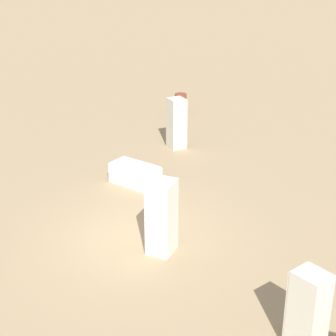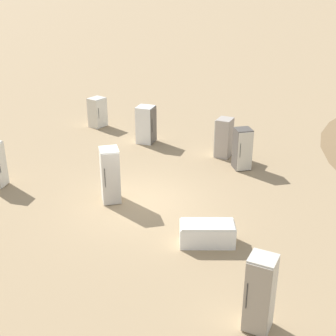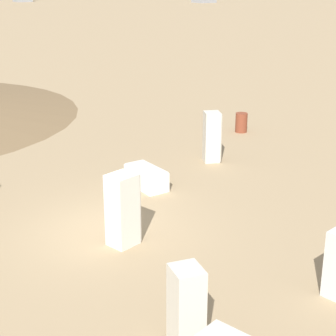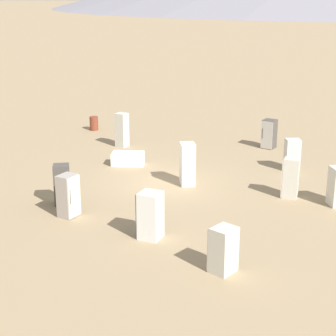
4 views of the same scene
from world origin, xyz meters
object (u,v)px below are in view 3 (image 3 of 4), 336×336
Objects in this scene: discarded_fridge_2 at (186,308)px; rusty_barrel at (241,123)px; discarded_fridge_4 at (146,177)px; discarded_fridge_3 at (212,137)px; discarded_fridge_0 at (123,210)px.

rusty_barrel is at bearing 58.40° from discarded_fridge_2.
discarded_fridge_3 is at bearing -165.69° from discarded_fridge_4.
discarded_fridge_3 is 3.67m from discarded_fridge_4.
discarded_fridge_3 is 2.21× the size of rusty_barrel.
discarded_fridge_2 is 1.06× the size of discarded_fridge_4.
discarded_fridge_0 is 1.20× the size of discarded_fridge_4.
discarded_fridge_0 is 4.22m from discarded_fridge_4.
rusty_barrel is (6.56, -9.83, -0.54)m from discarded_fridge_0.
discarded_fridge_3 is at bearing 124.17° from rusty_barrel.
discarded_fridge_3 is at bearing 109.41° from discarded_fridge_0.
discarded_fridge_2 is 0.90× the size of discarded_fridge_3.
discarded_fridge_4 is at bearing 125.62° from discarded_fridge_0.
discarded_fridge_2 is 11.27m from discarded_fridge_3.
discarded_fridge_2 is at bearing -28.98° from discarded_fridge_0.
discarded_fridge_2 is at bearing -15.15° from discarded_fridge_3.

